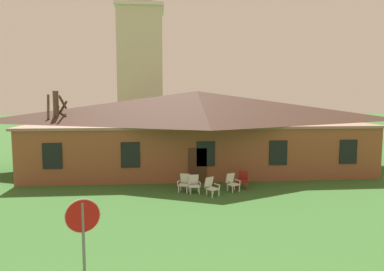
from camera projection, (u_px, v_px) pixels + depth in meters
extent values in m
cube|color=brown|center=(197.00, 145.00, 26.40)|extent=(22.20, 10.00, 3.20)
cube|color=#926D5E|center=(197.00, 122.00, 26.22)|extent=(22.64, 10.20, 0.16)
pyramid|color=#382319|center=(197.00, 106.00, 26.09)|extent=(23.08, 10.40, 2.19)
cube|color=black|center=(52.00, 156.00, 20.62)|extent=(1.10, 0.06, 1.50)
cube|color=black|center=(130.00, 155.00, 21.01)|extent=(1.10, 0.06, 1.50)
cube|color=black|center=(206.00, 154.00, 21.40)|extent=(1.10, 0.06, 1.50)
cube|color=black|center=(278.00, 153.00, 21.79)|extent=(1.10, 0.06, 1.50)
cube|color=black|center=(348.00, 152.00, 22.18)|extent=(1.10, 0.06, 1.50)
cube|color=#422819|center=(198.00, 166.00, 21.43)|extent=(1.10, 0.06, 2.10)
cube|color=beige|center=(141.00, 77.00, 40.37)|extent=(4.80, 4.80, 14.63)
cube|color=silver|center=(140.00, 9.00, 39.56)|extent=(5.18, 5.18, 0.36)
cylinder|color=slate|center=(84.00, 260.00, 8.36)|extent=(0.07, 0.07, 2.74)
cylinder|color=white|center=(83.00, 216.00, 8.26)|extent=(0.77, 0.25, 0.81)
cylinder|color=#B71414|center=(83.00, 216.00, 8.24)|extent=(0.73, 0.25, 0.76)
cube|color=white|center=(187.00, 190.00, 19.23)|extent=(0.06, 0.06, 0.36)
cube|color=white|center=(179.00, 189.00, 19.33)|extent=(0.06, 0.06, 0.36)
cube|color=white|center=(189.00, 188.00, 19.66)|extent=(0.06, 0.06, 0.36)
cube|color=white|center=(181.00, 187.00, 19.76)|extent=(0.06, 0.06, 0.36)
cube|color=white|center=(184.00, 185.00, 19.47)|extent=(0.67, 0.66, 0.05)
cube|color=white|center=(185.00, 178.00, 19.74)|extent=(0.55, 0.34, 0.54)
cube|color=white|center=(189.00, 182.00, 19.37)|extent=(0.20, 0.46, 0.03)
cube|color=white|center=(188.00, 184.00, 19.23)|extent=(0.05, 0.05, 0.22)
cube|color=white|center=(178.00, 181.00, 19.50)|extent=(0.20, 0.46, 0.03)
cube|color=white|center=(178.00, 184.00, 19.35)|extent=(0.05, 0.05, 0.22)
cube|color=white|center=(199.00, 191.00, 19.03)|extent=(0.05, 0.05, 0.36)
cube|color=white|center=(191.00, 191.00, 18.98)|extent=(0.05, 0.05, 0.36)
cube|color=white|center=(198.00, 189.00, 19.47)|extent=(0.05, 0.05, 0.36)
cube|color=white|center=(190.00, 189.00, 19.42)|extent=(0.05, 0.05, 0.36)
cube|color=white|center=(194.00, 186.00, 19.21)|extent=(0.55, 0.53, 0.05)
cube|color=white|center=(194.00, 179.00, 19.48)|extent=(0.52, 0.20, 0.54)
cube|color=white|center=(200.00, 183.00, 19.20)|extent=(0.07, 0.47, 0.03)
cube|color=white|center=(200.00, 185.00, 19.05)|extent=(0.04, 0.04, 0.22)
cube|color=white|center=(189.00, 183.00, 19.13)|extent=(0.07, 0.47, 0.03)
cube|color=white|center=(189.00, 186.00, 18.98)|extent=(0.04, 0.04, 0.22)
cube|color=silver|center=(219.00, 193.00, 18.65)|extent=(0.07, 0.07, 0.36)
cube|color=silver|center=(212.00, 194.00, 18.37)|extent=(0.07, 0.07, 0.36)
cube|color=silver|center=(213.00, 191.00, 18.99)|extent=(0.07, 0.07, 0.36)
cube|color=silver|center=(207.00, 192.00, 18.71)|extent=(0.07, 0.07, 0.36)
cube|color=silver|center=(213.00, 189.00, 18.66)|extent=(0.74, 0.73, 0.05)
cube|color=silver|center=(209.00, 182.00, 18.87)|extent=(0.53, 0.44, 0.54)
cube|color=silver|center=(217.00, 184.00, 18.80)|extent=(0.31, 0.42, 0.03)
cube|color=silver|center=(219.00, 187.00, 18.69)|extent=(0.06, 0.06, 0.22)
cube|color=silver|center=(209.00, 186.00, 18.44)|extent=(0.31, 0.42, 0.03)
cube|color=silver|center=(211.00, 189.00, 18.33)|extent=(0.06, 0.06, 0.22)
cube|color=silver|center=(239.00, 188.00, 19.53)|extent=(0.07, 0.07, 0.36)
cube|color=silver|center=(233.00, 190.00, 19.30)|extent=(0.07, 0.07, 0.36)
cube|color=silver|center=(234.00, 187.00, 19.91)|extent=(0.07, 0.07, 0.36)
cube|color=silver|center=(228.00, 188.00, 19.68)|extent=(0.07, 0.07, 0.36)
cube|color=silver|center=(233.00, 184.00, 19.59)|extent=(0.71, 0.70, 0.05)
cube|color=silver|center=(230.00, 178.00, 19.82)|extent=(0.55, 0.39, 0.54)
cube|color=silver|center=(238.00, 180.00, 19.69)|extent=(0.26, 0.45, 0.03)
cube|color=silver|center=(240.00, 183.00, 19.57)|extent=(0.05, 0.05, 0.22)
cube|color=silver|center=(229.00, 182.00, 19.40)|extent=(0.26, 0.45, 0.03)
cube|color=silver|center=(231.00, 184.00, 19.27)|extent=(0.05, 0.05, 0.22)
cube|color=maroon|center=(246.00, 186.00, 19.98)|extent=(0.06, 0.06, 0.36)
cube|color=maroon|center=(238.00, 186.00, 20.08)|extent=(0.06, 0.06, 0.36)
cube|color=maroon|center=(247.00, 185.00, 20.41)|extent=(0.06, 0.06, 0.36)
cube|color=maroon|center=(239.00, 184.00, 20.51)|extent=(0.06, 0.06, 0.36)
cube|color=maroon|center=(243.00, 182.00, 20.22)|extent=(0.67, 0.66, 0.05)
cube|color=maroon|center=(243.00, 175.00, 20.49)|extent=(0.55, 0.34, 0.54)
cube|color=maroon|center=(248.00, 179.00, 20.12)|extent=(0.20, 0.46, 0.03)
cube|color=maroon|center=(248.00, 181.00, 19.97)|extent=(0.05, 0.05, 0.22)
cube|color=maroon|center=(238.00, 178.00, 20.24)|extent=(0.20, 0.46, 0.03)
cube|color=maroon|center=(237.00, 181.00, 20.10)|extent=(0.05, 0.05, 0.22)
cylinder|color=brown|center=(57.00, 132.00, 24.14)|extent=(0.36, 0.36, 5.53)
cylinder|color=brown|center=(48.00, 107.00, 23.80)|extent=(0.41, 1.11, 1.67)
cylinder|color=brown|center=(63.00, 102.00, 23.87)|extent=(0.35, 1.06, 0.94)
cylinder|color=brown|center=(62.00, 110.00, 24.41)|extent=(1.03, 0.70, 1.26)
cylinder|color=brown|center=(54.00, 116.00, 24.26)|extent=(0.74, 0.67, 1.33)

